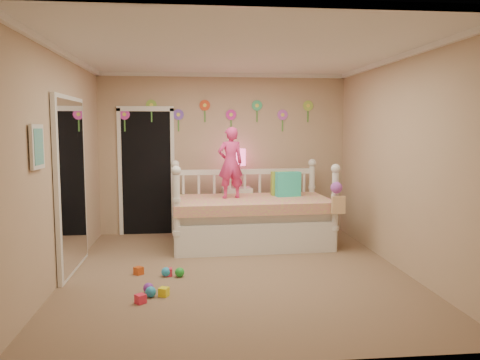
{
  "coord_description": "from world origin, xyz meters",
  "views": [
    {
      "loc": [
        -0.53,
        -5.55,
        1.72
      ],
      "look_at": [
        0.1,
        0.6,
        1.05
      ],
      "focal_mm": 35.71,
      "sensor_mm": 36.0,
      "label": 1
    }
  ],
  "objects": [
    {
      "name": "right_wall",
      "position": [
        2.0,
        0.0,
        1.3
      ],
      "size": [
        0.01,
        4.5,
        2.6
      ],
      "primitive_type": "cube",
      "color": "tan",
      "rests_on": "floor"
    },
    {
      "name": "nightstand",
      "position": [
        0.2,
        2.05,
        0.38
      ],
      "size": [
        0.48,
        0.38,
        0.77
      ],
      "primitive_type": "cube",
      "rotation": [
        0.0,
        0.0,
        0.07
      ],
      "color": "white",
      "rests_on": "floor"
    },
    {
      "name": "pillow_lime",
      "position": [
        0.88,
        1.6,
        0.88
      ],
      "size": [
        0.39,
        0.15,
        0.36
      ],
      "primitive_type": "cube",
      "rotation": [
        0.0,
        0.0,
        0.03
      ],
      "color": "#9AC53C",
      "rests_on": "daybed"
    },
    {
      "name": "crown_molding",
      "position": [
        0.0,
        0.0,
        2.57
      ],
      "size": [
        4.0,
        4.5,
        0.06
      ],
      "primitive_type": null,
      "color": "white",
      "rests_on": "ceiling"
    },
    {
      "name": "hanging_bag",
      "position": [
        1.44,
        0.72,
        0.76
      ],
      "size": [
        0.2,
        0.16,
        0.36
      ],
      "primitive_type": null,
      "color": "beige",
      "rests_on": "daybed"
    },
    {
      "name": "flower_decals",
      "position": [
        -0.09,
        2.24,
        1.94
      ],
      "size": [
        3.4,
        0.02,
        0.5
      ],
      "primitive_type": null,
      "color": "#B2668C",
      "rests_on": "back_wall"
    },
    {
      "name": "mirror_closet",
      "position": [
        -1.96,
        0.3,
        1.05
      ],
      "size": [
        0.07,
        1.3,
        2.1
      ],
      "primitive_type": "cube",
      "color": "white",
      "rests_on": "left_wall"
    },
    {
      "name": "child",
      "position": [
        0.04,
        1.38,
        1.22
      ],
      "size": [
        0.43,
        0.33,
        1.04
      ],
      "primitive_type": "imported",
      "rotation": [
        0.0,
        0.0,
        3.37
      ],
      "color": "#E93580",
      "rests_on": "daybed"
    },
    {
      "name": "pillow_turquoise",
      "position": [
        0.92,
        1.47,
        0.88
      ],
      "size": [
        0.39,
        0.19,
        0.37
      ],
      "primitive_type": "cube",
      "rotation": [
        0.0,
        0.0,
        0.18
      ],
      "color": "#28CCBC",
      "rests_on": "daybed"
    },
    {
      "name": "left_wall",
      "position": [
        -2.0,
        0.0,
        1.3
      ],
      "size": [
        0.01,
        4.5,
        2.6
      ],
      "primitive_type": "cube",
      "color": "tan",
      "rests_on": "floor"
    },
    {
      "name": "toy_scatter",
      "position": [
        -0.98,
        -0.48,
        0.06
      ],
      "size": [
        1.23,
        1.5,
        0.11
      ],
      "primitive_type": null,
      "rotation": [
        0.0,
        0.0,
        -0.38
      ],
      "color": "#996666",
      "rests_on": "floor"
    },
    {
      "name": "floor",
      "position": [
        0.0,
        0.0,
        0.0
      ],
      "size": [
        4.0,
        4.5,
        0.01
      ],
      "primitive_type": "cube",
      "color": "#7F684C",
      "rests_on": "ground"
    },
    {
      "name": "back_wall",
      "position": [
        0.0,
        2.25,
        1.3
      ],
      "size": [
        4.0,
        0.01,
        2.6
      ],
      "primitive_type": "cube",
      "color": "tan",
      "rests_on": "floor"
    },
    {
      "name": "daybed",
      "position": [
        0.34,
        1.33,
        0.63
      ],
      "size": [
        2.37,
        1.34,
        1.25
      ],
      "primitive_type": null,
      "rotation": [
        0.0,
        0.0,
        0.04
      ],
      "color": "white",
      "rests_on": "floor"
    },
    {
      "name": "closet_doorway",
      "position": [
        -1.25,
        2.23,
        1.03
      ],
      "size": [
        0.9,
        0.04,
        2.07
      ],
      "primitive_type": "cube",
      "color": "black",
      "rests_on": "back_wall"
    },
    {
      "name": "table_lamp",
      "position": [
        0.2,
        2.05,
        1.18
      ],
      "size": [
        0.28,
        0.28,
        0.63
      ],
      "color": "#E51E5A",
      "rests_on": "nightstand"
    },
    {
      "name": "ceiling",
      "position": [
        0.0,
        0.0,
        2.6
      ],
      "size": [
        4.0,
        4.5,
        0.01
      ],
      "primitive_type": "cube",
      "color": "white",
      "rests_on": "floor"
    },
    {
      "name": "wall_picture",
      "position": [
        -1.97,
        -0.9,
        1.55
      ],
      "size": [
        0.05,
        0.34,
        0.42
      ],
      "primitive_type": "cube",
      "color": "white",
      "rests_on": "left_wall"
    }
  ]
}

